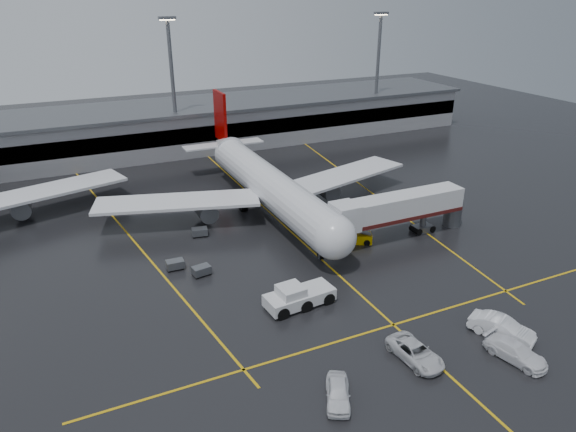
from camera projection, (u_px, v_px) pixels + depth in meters
name	position (u px, v px, depth m)	size (l,w,h in m)	color
ground	(295.00, 236.00, 69.15)	(220.00, 220.00, 0.00)	black
apron_line_centre	(295.00, 236.00, 69.15)	(0.25, 90.00, 0.02)	gold
apron_line_stop	(393.00, 325.00, 50.87)	(60.00, 0.25, 0.02)	gold
apron_line_left	(128.00, 234.00, 69.72)	(0.25, 70.00, 0.02)	gold
apron_line_right	(369.00, 191.00, 84.42)	(0.25, 70.00, 0.02)	gold
terminal	(194.00, 125.00, 107.26)	(122.00, 19.00, 8.60)	gray
light_mast_mid	(172.00, 80.00, 96.33)	(3.00, 1.20, 25.45)	#595B60
light_mast_right	(378.00, 66.00, 113.73)	(3.00, 1.20, 25.45)	#595B60
main_airliner	(266.00, 183.00, 75.53)	(48.80, 45.60, 14.10)	silver
jet_bridge	(399.00, 210.00, 67.19)	(19.90, 3.40, 6.05)	silver
pushback_tractor	(298.00, 297.00, 53.56)	(7.47, 3.67, 2.59)	silver
belt_loader	(356.00, 238.00, 67.10)	(4.34, 3.19, 2.54)	#E3AF00
service_van_a	(415.00, 352.00, 45.77)	(2.62, 5.69, 1.58)	silver
service_van_b	(516.00, 352.00, 45.82)	(2.27, 5.60, 1.62)	white
service_van_c	(502.00, 328.00, 48.77)	(2.06, 5.91, 1.95)	white
service_van_d	(338.00, 393.00, 41.22)	(1.86, 4.61, 1.57)	white
baggage_cart_a	(201.00, 270.00, 59.44)	(2.18, 1.60, 1.12)	#595B60
baggage_cart_b	(175.00, 264.00, 60.72)	(2.05, 1.37, 1.12)	#595B60
baggage_cart_c	(200.00, 232.00, 68.81)	(2.20, 1.64, 1.12)	#595B60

